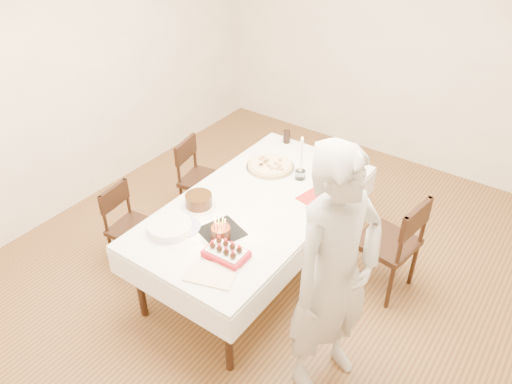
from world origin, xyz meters
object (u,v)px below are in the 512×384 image
Objects in this scene: birthday_cake at (220,228)px; dining_table at (256,238)px; cola_glass at (287,137)px; strawberry_box at (226,253)px; layer_cake at (199,201)px; chair_left_savory at (203,180)px; pizza_pepperoni at (331,164)px; taper_candle at (301,158)px; chair_right_savory at (387,242)px; chair_left_dessert at (134,229)px; pasta_bowl at (331,180)px; person at (334,277)px; pizza_white at (270,166)px.

dining_table is at bearing 95.05° from birthday_cake.
cola_glass reaches higher than strawberry_box.
layer_cake is at bearing -90.07° from cola_glass.
dining_table is 16.74× the size of cola_glass.
chair_left_savory is 1.28m from pizza_pepperoni.
dining_table is 0.96m from pizza_pepperoni.
cola_glass is at bearing 133.18° from taper_candle.
chair_left_savory is 0.98m from layer_cake.
chair_left_dessert is (-1.89, -1.02, -0.08)m from chair_right_savory.
chair_left_dessert is 0.75m from layer_cake.
cola_glass reaches higher than pizza_pepperoni.
taper_candle reaches higher than pasta_bowl.
chair_left_dessert is 2.00m from person.
dining_table is 2.59× the size of chair_left_savory.
dining_table is 2.75× the size of chair_left_dessert.
chair_right_savory reaches higher than birthday_cake.
cola_glass is (-0.14, 0.48, 0.04)m from pizza_white.
person is (1.91, -0.94, 0.52)m from chair_left_savory.
taper_candle reaches higher than cola_glass.
pizza_pepperoni is (-0.77, 1.41, -0.16)m from person.
birthday_cake is 0.22m from strawberry_box.
dining_table is 0.99m from chair_left_savory.
chair_left_savory is 1.16m from taper_candle.
taper_candle is (1.03, 1.05, 0.57)m from chair_left_dessert.
chair_right_savory reaches higher than strawberry_box.
cola_glass reaches higher than layer_cake.
pizza_pepperoni is 1.09× the size of strawberry_box.
person is 4.46× the size of taper_candle.
dining_table is 1.27m from person.
pizza_pepperoni is (0.23, 0.84, 0.40)m from dining_table.
chair_right_savory is 2.15m from chair_left_dessert.
chair_left_dessert is 2.66× the size of pasta_bowl.
pasta_bowl reaches higher than pizza_white.
person is 6.80× the size of layer_cake.
pizza_pepperoni is (0.43, 0.34, 0.00)m from pizza_white.
person is at bearing 6.54° from strawberry_box.
chair_left_savory reaches higher than chair_left_dessert.
pizza_pepperoni is 0.78× the size of taper_candle.
chair_left_savory is 2.82× the size of pasta_bowl.
cola_glass reaches higher than pizza_white.
strawberry_box is (-0.17, -1.22, -0.02)m from pasta_bowl.
dining_table is 0.63m from layer_cake.
birthday_cake is at bearing -84.95° from dining_table.
taper_candle is at bearing -167.88° from pasta_bowl.
chair_left_savory is 5.63× the size of birthday_cake.
person is 6.21× the size of strawberry_box.
birthday_cake is at bearing -76.24° from pizza_white.
chair_left_savory is at bearing 82.94° from person.
chair_right_savory is at bearing 20.94° from person.
birthday_cake reaches higher than chair_left_dessert.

